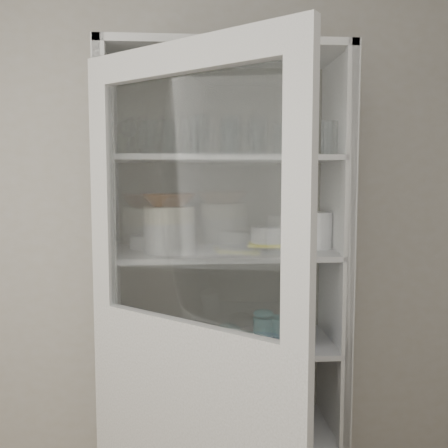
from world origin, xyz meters
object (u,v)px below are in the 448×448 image
(glass_platter, at_px, (269,247))
(mug_white, at_px, (295,336))
(white_ramekin, at_px, (269,235))
(tin_box, at_px, (264,419))
(goblet_0, at_px, (128,136))
(goblet_3, at_px, (293,136))
(cupboard_door, at_px, (188,388))
(goblet_1, at_px, (236,136))
(yellow_trivet, at_px, (269,244))
(cream_dish, at_px, (191,426))
(terracotta_bowl, at_px, (169,200))
(measuring_cups, at_px, (180,344))
(plate_stack_back, at_px, (152,241))
(grey_bowl_stack, at_px, (317,230))
(plate_stack_front, at_px, (169,237))
(goblet_2, at_px, (244,141))
(pantry_cabinet, at_px, (223,319))
(teal_jar, at_px, (263,325))
(mug_teal, at_px, (279,327))
(mug_blue, at_px, (298,333))
(white_canister, at_px, (135,327))
(cream_bowl, at_px, (169,214))

(glass_platter, distance_m, mug_white, 0.39)
(white_ramekin, bearing_deg, tin_box, -171.98)
(goblet_0, height_order, goblet_3, goblet_3)
(cupboard_door, relative_size, goblet_1, 10.77)
(yellow_trivet, relative_size, cream_dish, 0.83)
(terracotta_bowl, bearing_deg, measuring_cups, -45.56)
(cupboard_door, height_order, plate_stack_back, cupboard_door)
(plate_stack_back, bearing_deg, grey_bowl_stack, -5.89)
(plate_stack_front, height_order, yellow_trivet, plate_stack_front)
(goblet_2, relative_size, plate_stack_front, 0.70)
(goblet_0, bearing_deg, tin_box, -7.93)
(pantry_cabinet, relative_size, plate_stack_front, 9.72)
(goblet_0, xyz_separation_m, white_ramekin, (0.61, -0.08, -0.42))
(glass_platter, bearing_deg, white_ramekin, 0.00)
(white_ramekin, height_order, measuring_cups, white_ramekin)
(glass_platter, distance_m, grey_bowl_stack, 0.22)
(grey_bowl_stack, xyz_separation_m, teal_jar, (-0.23, 0.01, -0.43))
(teal_jar, relative_size, cream_dish, 0.52)
(yellow_trivet, distance_m, grey_bowl_stack, 0.22)
(cupboard_door, height_order, goblet_2, cupboard_door)
(pantry_cabinet, relative_size, terracotta_bowl, 9.56)
(mug_white, bearing_deg, goblet_1, 136.23)
(plate_stack_front, relative_size, cream_dish, 1.04)
(white_ramekin, bearing_deg, mug_teal, 18.59)
(goblet_2, xyz_separation_m, mug_blue, (0.21, -0.20, -0.82))
(terracotta_bowl, bearing_deg, goblet_2, 27.03)
(goblet_1, height_order, grey_bowl_stack, goblet_1)
(mug_white, relative_size, tin_box, 0.50)
(cupboard_door, height_order, mug_blue, cupboard_door)
(pantry_cabinet, height_order, plate_stack_back, pantry_cabinet)
(cream_dish, bearing_deg, plate_stack_front, -168.12)
(goblet_2, xyz_separation_m, plate_stack_back, (-0.41, -0.02, -0.45))
(goblet_3, height_order, mug_white, goblet_3)
(cream_dish, bearing_deg, mug_teal, 9.14)
(mug_blue, relative_size, white_canister, 1.12)
(goblet_1, distance_m, yellow_trivet, 0.49)
(glass_platter, relative_size, mug_blue, 2.27)
(goblet_3, bearing_deg, measuring_cups, -160.89)
(glass_platter, bearing_deg, mug_blue, -40.49)
(goblet_3, height_order, terracotta_bowl, goblet_3)
(mug_white, bearing_deg, cream_bowl, 167.17)
(cream_bowl, distance_m, mug_teal, 0.71)
(cupboard_door, bearing_deg, measuring_cups, 135.06)
(goblet_1, relative_size, white_ramekin, 1.17)
(plate_stack_front, bearing_deg, measuring_cups, -45.56)
(grey_bowl_stack, distance_m, measuring_cups, 0.77)
(yellow_trivet, xyz_separation_m, grey_bowl_stack, (0.21, 0.01, 0.06))
(plate_stack_front, xyz_separation_m, cream_dish, (0.08, 0.02, -0.83))
(glass_platter, height_order, yellow_trivet, yellow_trivet)
(cream_bowl, height_order, terracotta_bowl, terracotta_bowl)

